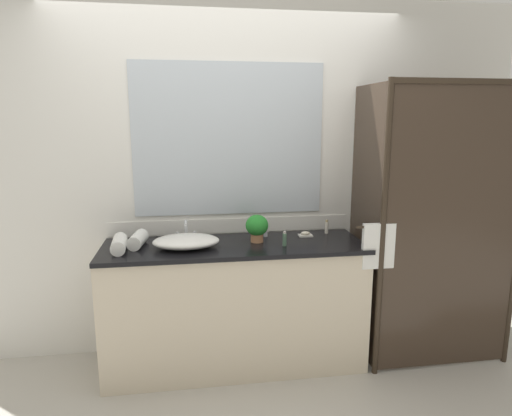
{
  "coord_description": "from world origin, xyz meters",
  "views": [
    {
      "loc": [
        -0.3,
        -2.93,
        1.75
      ],
      "look_at": [
        0.15,
        0.0,
        1.15
      ],
      "focal_mm": 31.17,
      "sensor_mm": 36.0,
      "label": 1
    }
  ],
  "objects_px": {
    "amenity_bottle_body_wash": "(327,227)",
    "rolled_towel_near_edge": "(119,244)",
    "potted_plant": "(257,227)",
    "amenity_bottle_lotion": "(266,231)",
    "amenity_bottle_shampoo": "(285,239)",
    "rolled_towel_middle": "(138,240)",
    "faucet": "(186,233)",
    "soap_dish": "(305,234)",
    "sink_basin": "(186,241)"
  },
  "relations": [
    {
      "from": "faucet",
      "to": "potted_plant",
      "type": "distance_m",
      "value": 0.51
    },
    {
      "from": "rolled_towel_near_edge",
      "to": "soap_dish",
      "type": "bearing_deg",
      "value": 7.71
    },
    {
      "from": "faucet",
      "to": "rolled_towel_middle",
      "type": "xyz_separation_m",
      "value": [
        -0.32,
        -0.12,
        -0.0
      ]
    },
    {
      "from": "potted_plant",
      "to": "soap_dish",
      "type": "distance_m",
      "value": 0.4
    },
    {
      "from": "sink_basin",
      "to": "faucet",
      "type": "bearing_deg",
      "value": 90.0
    },
    {
      "from": "rolled_towel_near_edge",
      "to": "rolled_towel_middle",
      "type": "distance_m",
      "value": 0.14
    },
    {
      "from": "amenity_bottle_body_wash",
      "to": "faucet",
      "type": "bearing_deg",
      "value": -178.49
    },
    {
      "from": "faucet",
      "to": "amenity_bottle_shampoo",
      "type": "distance_m",
      "value": 0.71
    },
    {
      "from": "sink_basin",
      "to": "faucet",
      "type": "relative_size",
      "value": 2.61
    },
    {
      "from": "amenity_bottle_lotion",
      "to": "rolled_towel_middle",
      "type": "bearing_deg",
      "value": -172.1
    },
    {
      "from": "potted_plant",
      "to": "rolled_towel_middle",
      "type": "bearing_deg",
      "value": 179.53
    },
    {
      "from": "rolled_towel_near_edge",
      "to": "amenity_bottle_shampoo",
      "type": "bearing_deg",
      "value": -2.47
    },
    {
      "from": "sink_basin",
      "to": "faucet",
      "type": "distance_m",
      "value": 0.19
    },
    {
      "from": "amenity_bottle_shampoo",
      "to": "rolled_towel_near_edge",
      "type": "bearing_deg",
      "value": 177.53
    },
    {
      "from": "amenity_bottle_body_wash",
      "to": "amenity_bottle_shampoo",
      "type": "distance_m",
      "value": 0.47
    },
    {
      "from": "sink_basin",
      "to": "potted_plant",
      "type": "height_order",
      "value": "potted_plant"
    },
    {
      "from": "rolled_towel_near_edge",
      "to": "faucet",
      "type": "bearing_deg",
      "value": 25.12
    },
    {
      "from": "amenity_bottle_shampoo",
      "to": "rolled_towel_middle",
      "type": "relative_size",
      "value": 0.43
    },
    {
      "from": "faucet",
      "to": "amenity_bottle_shampoo",
      "type": "relative_size",
      "value": 1.69
    },
    {
      "from": "faucet",
      "to": "potted_plant",
      "type": "relative_size",
      "value": 0.88
    },
    {
      "from": "sink_basin",
      "to": "soap_dish",
      "type": "bearing_deg",
      "value": 10.7
    },
    {
      "from": "amenity_bottle_shampoo",
      "to": "rolled_towel_middle",
      "type": "xyz_separation_m",
      "value": [
        -0.98,
        0.13,
        -0.0
      ]
    },
    {
      "from": "amenity_bottle_body_wash",
      "to": "rolled_towel_near_edge",
      "type": "relative_size",
      "value": 0.41
    },
    {
      "from": "sink_basin",
      "to": "soap_dish",
      "type": "xyz_separation_m",
      "value": [
        0.87,
        0.16,
        -0.03
      ]
    },
    {
      "from": "rolled_towel_near_edge",
      "to": "rolled_towel_middle",
      "type": "relative_size",
      "value": 1.1
    },
    {
      "from": "sink_basin",
      "to": "rolled_towel_middle",
      "type": "bearing_deg",
      "value": 166.85
    },
    {
      "from": "sink_basin",
      "to": "amenity_bottle_lotion",
      "type": "bearing_deg",
      "value": 19.13
    },
    {
      "from": "faucet",
      "to": "soap_dish",
      "type": "bearing_deg",
      "value": -1.76
    },
    {
      "from": "faucet",
      "to": "amenity_bottle_lotion",
      "type": "xyz_separation_m",
      "value": [
        0.57,
        0.01,
        -0.01
      ]
    },
    {
      "from": "amenity_bottle_body_wash",
      "to": "amenity_bottle_lotion",
      "type": "bearing_deg",
      "value": -177.75
    },
    {
      "from": "sink_basin",
      "to": "rolled_towel_middle",
      "type": "height_order",
      "value": "rolled_towel_middle"
    },
    {
      "from": "sink_basin",
      "to": "amenity_bottle_shampoo",
      "type": "relative_size",
      "value": 4.41
    },
    {
      "from": "rolled_towel_near_edge",
      "to": "potted_plant",
      "type": "bearing_deg",
      "value": 4.99
    },
    {
      "from": "potted_plant",
      "to": "amenity_bottle_shampoo",
      "type": "relative_size",
      "value": 1.92
    },
    {
      "from": "sink_basin",
      "to": "amenity_bottle_lotion",
      "type": "distance_m",
      "value": 0.61
    },
    {
      "from": "soap_dish",
      "to": "amenity_bottle_lotion",
      "type": "height_order",
      "value": "amenity_bottle_lotion"
    },
    {
      "from": "amenity_bottle_shampoo",
      "to": "potted_plant",
      "type": "bearing_deg",
      "value": 143.08
    },
    {
      "from": "faucet",
      "to": "amenity_bottle_body_wash",
      "type": "height_order",
      "value": "faucet"
    },
    {
      "from": "amenity_bottle_body_wash",
      "to": "amenity_bottle_shampoo",
      "type": "relative_size",
      "value": 1.03
    },
    {
      "from": "soap_dish",
      "to": "potted_plant",
      "type": "bearing_deg",
      "value": -165.78
    },
    {
      "from": "amenity_bottle_shampoo",
      "to": "rolled_towel_middle",
      "type": "bearing_deg",
      "value": 172.21
    },
    {
      "from": "amenity_bottle_shampoo",
      "to": "rolled_towel_near_edge",
      "type": "xyz_separation_m",
      "value": [
        -1.09,
        0.05,
        -0.0
      ]
    },
    {
      "from": "potted_plant",
      "to": "amenity_bottle_lotion",
      "type": "relative_size",
      "value": 2.08
    },
    {
      "from": "faucet",
      "to": "rolled_towel_middle",
      "type": "height_order",
      "value": "faucet"
    },
    {
      "from": "potted_plant",
      "to": "rolled_towel_near_edge",
      "type": "xyz_separation_m",
      "value": [
        -0.92,
        -0.08,
        -0.06
      ]
    },
    {
      "from": "amenity_bottle_body_wash",
      "to": "rolled_towel_near_edge",
      "type": "height_order",
      "value": "amenity_bottle_body_wash"
    },
    {
      "from": "rolled_towel_middle",
      "to": "rolled_towel_near_edge",
      "type": "bearing_deg",
      "value": -141.61
    },
    {
      "from": "sink_basin",
      "to": "amenity_bottle_body_wash",
      "type": "xyz_separation_m",
      "value": [
        1.04,
        0.22,
        0.01
      ]
    },
    {
      "from": "faucet",
      "to": "amenity_bottle_body_wash",
      "type": "distance_m",
      "value": 1.04
    },
    {
      "from": "soap_dish",
      "to": "rolled_towel_near_edge",
      "type": "height_order",
      "value": "rolled_towel_near_edge"
    }
  ]
}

